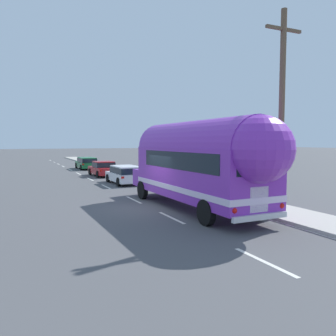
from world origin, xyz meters
name	(u,v)px	position (x,y,z in m)	size (l,w,h in m)	color
ground_plane	(150,208)	(0.00, 0.00, 0.00)	(300.00, 300.00, 0.00)	#4C4C4F
lane_markings	(120,178)	(2.47, 13.27, 0.00)	(3.64, 80.00, 0.01)	silver
sidewalk_slab	(159,180)	(4.73, 10.00, 0.07)	(2.44, 90.00, 0.15)	#ADA89E
utility_pole	(282,111)	(4.17, -4.15, 4.42)	(1.80, 0.24, 8.50)	brown
painted_bus	(201,161)	(1.77, -1.73, 2.30)	(2.70, 11.15, 4.12)	purple
car_lead	(125,173)	(1.73, 9.35, 0.79)	(1.97, 4.30, 1.37)	white
car_second	(103,168)	(1.69, 15.89, 0.73)	(2.08, 4.32, 1.37)	#A5191E
car_third	(86,162)	(1.86, 24.54, 0.80)	(1.93, 4.74, 1.37)	#196633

